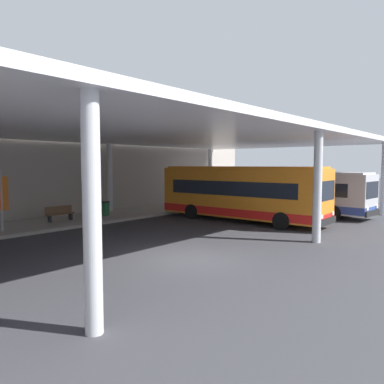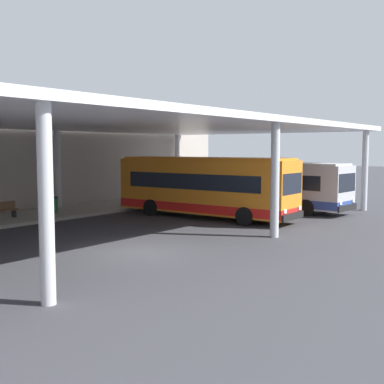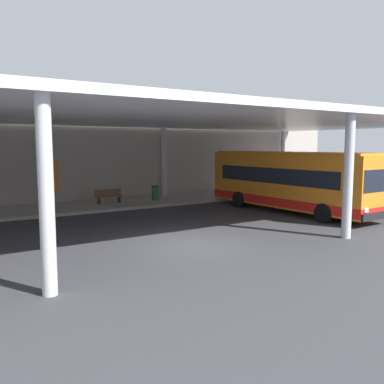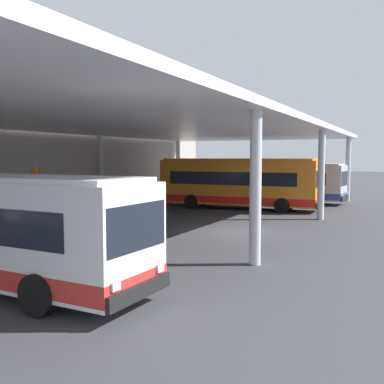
{
  "view_description": "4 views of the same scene",
  "coord_description": "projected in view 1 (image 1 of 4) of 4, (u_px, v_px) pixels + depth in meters",
  "views": [
    {
      "loc": [
        -10.61,
        -9.15,
        3.69
      ],
      "look_at": [
        5.42,
        4.64,
        2.09
      ],
      "focal_mm": 34.04,
      "sensor_mm": 36.0,
      "label": 1
    },
    {
      "loc": [
        -13.69,
        -13.11,
        4.08
      ],
      "look_at": [
        6.95,
        2.92,
        1.74
      ],
      "focal_mm": 45.52,
      "sensor_mm": 36.0,
      "label": 2
    },
    {
      "loc": [
        -8.65,
        -13.28,
        3.94
      ],
      "look_at": [
        3.46,
        5.46,
        1.39
      ],
      "focal_mm": 38.06,
      "sensor_mm": 36.0,
      "label": 3
    },
    {
      "loc": [
        -20.64,
        -7.19,
        3.67
      ],
      "look_at": [
        3.4,
        4.57,
        1.58
      ],
      "focal_mm": 41.85,
      "sensor_mm": 36.0,
      "label": 4
    }
  ],
  "objects": [
    {
      "name": "platform_kerb",
      "position": [
        44.0,
        224.0,
        21.89
      ],
      "size": [
        42.0,
        4.5,
        0.18
      ],
      "primitive_type": "cube",
      "color": "#A39E93",
      "rests_on": "ground"
    },
    {
      "name": "bus_middle_bay",
      "position": [
        298.0,
        192.0,
        27.16
      ],
      "size": [
        3.19,
        10.67,
        3.17
      ],
      "color": "#B7B7BC",
      "rests_on": "ground"
    },
    {
      "name": "canopy_shelter",
      "position": [
        105.0,
        131.0,
        17.43
      ],
      "size": [
        40.0,
        17.0,
        5.55
      ],
      "color": "silver",
      "rests_on": "ground"
    },
    {
      "name": "bench_waiting",
      "position": [
        60.0,
        213.0,
        22.7
      ],
      "size": [
        1.8,
        0.45,
        0.92
      ],
      "color": "brown",
      "rests_on": "platform_kerb"
    },
    {
      "name": "station_building_facade",
      "position": [
        18.0,
        160.0,
        23.71
      ],
      "size": [
        48.0,
        1.6,
        7.99
      ],
      "primitive_type": "cube",
      "color": "#ADA399",
      "rests_on": "ground"
    },
    {
      "name": "banner_sign",
      "position": [
        1.0,
        197.0,
        19.18
      ],
      "size": [
        0.7,
        0.12,
        3.2
      ],
      "color": "#B2B2B7",
      "rests_on": "platform_kerb"
    },
    {
      "name": "ground_plane",
      "position": [
        192.0,
        259.0,
        14.25
      ],
      "size": [
        200.0,
        200.0,
        0.0
      ],
      "primitive_type": "plane",
      "color": "#3D3D42"
    },
    {
      "name": "trash_bin",
      "position": [
        106.0,
        208.0,
        25.1
      ],
      "size": [
        0.52,
        0.52,
        0.98
      ],
      "color": "#236638",
      "rests_on": "platform_kerb"
    },
    {
      "name": "bus_second_bay",
      "position": [
        240.0,
        193.0,
        23.62
      ],
      "size": [
        2.93,
        11.39,
        3.57
      ],
      "color": "orange",
      "rests_on": "ground"
    }
  ]
}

